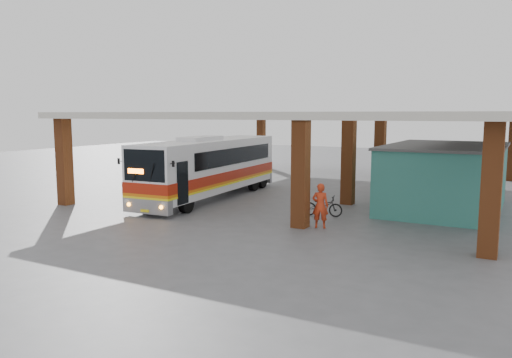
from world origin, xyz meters
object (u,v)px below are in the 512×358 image
object	(u,v)px
motorcycle	(323,206)
coach_bus	(210,167)
pedestrian	(320,206)
red_chair	(406,189)

from	to	relation	value
motorcycle	coach_bus	bearing A→B (deg)	67.83
motorcycle	pedestrian	xyz separation A→B (m)	(0.77, -2.24, 0.44)
motorcycle	red_chair	world-z (taller)	motorcycle
coach_bus	pedestrian	distance (m)	8.79
motorcycle	red_chair	bearing A→B (deg)	-23.73
motorcycle	pedestrian	distance (m)	2.41
pedestrian	red_chair	size ratio (longest dim) A/B	2.50
coach_bus	motorcycle	xyz separation A→B (m)	(7.12, -1.56, -1.22)
pedestrian	coach_bus	bearing A→B (deg)	-39.52
motorcycle	pedestrian	world-z (taller)	pedestrian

